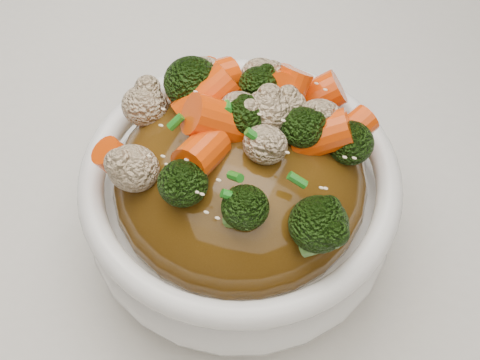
% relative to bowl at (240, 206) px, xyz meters
% --- Properties ---
extents(tablecloth, '(1.20, 0.80, 0.04)m').
position_rel_bowl_xyz_m(tablecloth, '(0.02, -0.04, -0.06)').
color(tablecloth, silver).
rests_on(tablecloth, dining_table).
extents(bowl, '(0.25, 0.25, 0.08)m').
position_rel_bowl_xyz_m(bowl, '(0.00, 0.00, 0.00)').
color(bowl, white).
rests_on(bowl, tablecloth).
extents(sauce_base, '(0.20, 0.20, 0.09)m').
position_rel_bowl_xyz_m(sauce_base, '(0.00, 0.00, 0.03)').
color(sauce_base, '#4C300D').
rests_on(sauce_base, bowl).
extents(carrots, '(0.20, 0.20, 0.05)m').
position_rel_bowl_xyz_m(carrots, '(0.00, 0.00, 0.08)').
color(carrots, '#F34907').
rests_on(carrots, sauce_base).
extents(broccoli, '(0.20, 0.20, 0.04)m').
position_rel_bowl_xyz_m(broccoli, '(0.00, 0.00, 0.08)').
color(broccoli, black).
rests_on(broccoli, sauce_base).
extents(cauliflower, '(0.20, 0.20, 0.03)m').
position_rel_bowl_xyz_m(cauliflower, '(0.00, 0.00, 0.08)').
color(cauliflower, beige).
rests_on(cauliflower, sauce_base).
extents(scallions, '(0.15, 0.15, 0.02)m').
position_rel_bowl_xyz_m(scallions, '(0.00, 0.00, 0.09)').
color(scallions, '#1E781B').
rests_on(scallions, sauce_base).
extents(sesame_seeds, '(0.18, 0.18, 0.01)m').
position_rel_bowl_xyz_m(sesame_seeds, '(0.00, 0.00, 0.09)').
color(sesame_seeds, beige).
rests_on(sesame_seeds, sauce_base).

